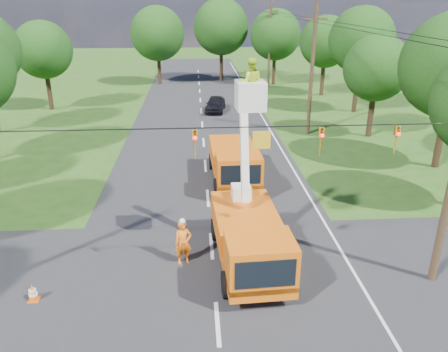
{
  "coord_description": "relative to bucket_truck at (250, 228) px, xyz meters",
  "views": [
    {
      "loc": [
        -0.56,
        -11.72,
        10.2
      ],
      "look_at": [
        0.68,
        6.88,
        2.6
      ],
      "focal_mm": 35.0,
      "sensor_mm": 36.0,
      "label": 1
    }
  ],
  "objects": [
    {
      "name": "pole_right_mid",
      "position": [
        7.03,
        18.54,
        3.38
      ],
      "size": [
        1.8,
        0.3,
        10.0
      ],
      "color": "#4C3823",
      "rests_on": "ground"
    },
    {
      "name": "bucket_truck",
      "position": [
        0.0,
        0.0,
        0.0
      ],
      "size": [
        2.89,
        6.68,
        8.26
      ],
      "rotation": [
        0.0,
        0.0,
        0.05
      ],
      "color": "#D3630E",
      "rests_on": "ground"
    },
    {
      "name": "second_truck",
      "position": [
        0.17,
        8.76,
        -0.44
      ],
      "size": [
        2.79,
        6.68,
        2.47
      ],
      "rotation": [
        0.0,
        0.0,
        0.03
      ],
      "color": "#D3630E",
      "rests_on": "ground"
    },
    {
      "name": "tree_far_a",
      "position": [
        -6.47,
        41.54,
        4.46
      ],
      "size": [
        6.6,
        6.6,
        9.5
      ],
      "color": "#382616",
      "rests_on": "ground"
    },
    {
      "name": "signal_span",
      "position": [
        0.75,
        -1.47,
        4.15
      ],
      "size": [
        18.0,
        0.29,
        1.07
      ],
      "color": "black",
      "rests_on": "ground"
    },
    {
      "name": "edge_line",
      "position": [
        4.13,
        16.54,
        -1.73
      ],
      "size": [
        0.12,
        90.0,
        0.02
      ],
      "primitive_type": "cube",
      "color": "silver",
      "rests_on": "ground"
    },
    {
      "name": "distant_car",
      "position": [
        -0.1,
        26.49,
        -1.0
      ],
      "size": [
        2.38,
        4.48,
        1.45
      ],
      "primitive_type": "imported",
      "rotation": [
        0.0,
        0.0,
        -0.16
      ],
      "color": "black",
      "rests_on": "ground"
    },
    {
      "name": "tree_right_d",
      "position": [
        13.33,
        25.54,
        4.95
      ],
      "size": [
        6.0,
        6.0,
        9.7
      ],
      "color": "#382616",
      "rests_on": "ground"
    },
    {
      "name": "traffic_cone_2",
      "position": [
        -0.08,
        4.07,
        -1.37
      ],
      "size": [
        0.38,
        0.38,
        0.71
      ],
      "color": "#DF530B",
      "rests_on": "ground"
    },
    {
      "name": "tree_right_e",
      "position": [
        12.33,
        33.54,
        4.08
      ],
      "size": [
        5.6,
        5.6,
        8.63
      ],
      "color": "#382616",
      "rests_on": "ground"
    },
    {
      "name": "ground",
      "position": [
        -1.47,
        16.54,
        -1.73
      ],
      "size": [
        140.0,
        140.0,
        0.0
      ],
      "primitive_type": "plane",
      "color": "#264A16",
      "rests_on": "ground"
    },
    {
      "name": "tree_far_c",
      "position": [
        8.03,
        40.54,
        4.33
      ],
      "size": [
        6.2,
        6.2,
        9.18
      ],
      "color": "#382616",
      "rests_on": "ground"
    },
    {
      "name": "ground_worker",
      "position": [
        -2.67,
        0.32,
        -0.76
      ],
      "size": [
        0.8,
        0.63,
        1.94
      ],
      "primitive_type": "imported",
      "rotation": [
        0.0,
        0.0,
        0.27
      ],
      "color": "orange",
      "rests_on": "ground"
    },
    {
      "name": "road_main",
      "position": [
        -1.47,
        16.54,
        -1.73
      ],
      "size": [
        12.0,
        100.0,
        0.06
      ],
      "primitive_type": "cube",
      "color": "black",
      "rests_on": "ground"
    },
    {
      "name": "tree_right_c",
      "position": [
        11.73,
        17.54,
        3.58
      ],
      "size": [
        5.0,
        5.0,
        7.83
      ],
      "color": "#382616",
      "rests_on": "ground"
    },
    {
      "name": "traffic_cone_4",
      "position": [
        -8.07,
        -1.76,
        -1.37
      ],
      "size": [
        0.38,
        0.38,
        0.71
      ],
      "color": "#DF530B",
      "rests_on": "ground"
    },
    {
      "name": "traffic_cone_3",
      "position": [
        0.23,
        6.65,
        -1.37
      ],
      "size": [
        0.38,
        0.38,
        0.71
      ],
      "color": "#DF530B",
      "rests_on": "ground"
    },
    {
      "name": "road_cross",
      "position": [
        -1.47,
        -1.46,
        -1.73
      ],
      "size": [
        56.0,
        10.0,
        0.07
      ],
      "primitive_type": "cube",
      "color": "black",
      "rests_on": "ground"
    },
    {
      "name": "traffic_cone_6",
      "position": [
        1.89,
        11.88,
        -1.37
      ],
      "size": [
        0.38,
        0.38,
        0.71
      ],
      "color": "#DF530B",
      "rests_on": "ground"
    },
    {
      "name": "pole_right_far",
      "position": [
        7.03,
        38.54,
        3.38
      ],
      "size": [
        1.8,
        0.3,
        10.0
      ],
      "color": "#4C3823",
      "rests_on": "ground"
    },
    {
      "name": "tree_left_f",
      "position": [
        -16.27,
        28.54,
        3.96
      ],
      "size": [
        5.4,
        5.4,
        8.4
      ],
      "color": "#382616",
      "rests_on": "ground"
    },
    {
      "name": "tree_far_b",
      "position": [
        1.53,
        43.54,
        5.08
      ],
      "size": [
        7.0,
        7.0,
        10.32
      ],
      "color": "#382616",
      "rests_on": "ground"
    }
  ]
}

